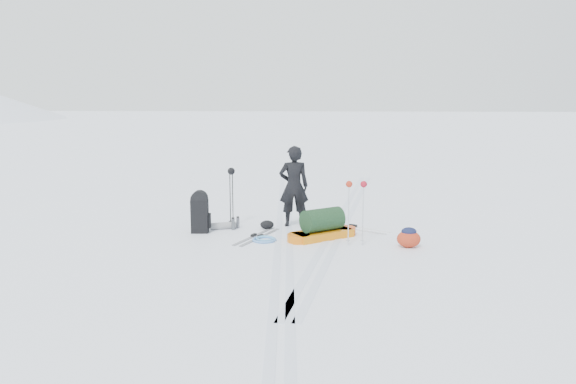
{
  "coord_description": "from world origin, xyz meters",
  "views": [
    {
      "loc": [
        0.94,
        -12.05,
        3.03
      ],
      "look_at": [
        0.09,
        0.06,
        0.95
      ],
      "focal_mm": 35.0,
      "sensor_mm": 36.0,
      "label": 1
    }
  ],
  "objects_px": {
    "skier": "(294,186)",
    "pulk_sled": "(322,227)",
    "ski_poles_black": "(231,178)",
    "expedition_rucksack": "(203,213)"
  },
  "relations": [
    {
      "from": "expedition_rucksack",
      "to": "ski_poles_black",
      "type": "height_order",
      "value": "ski_poles_black"
    },
    {
      "from": "pulk_sled",
      "to": "ski_poles_black",
      "type": "height_order",
      "value": "ski_poles_black"
    },
    {
      "from": "skier",
      "to": "expedition_rucksack",
      "type": "xyz_separation_m",
      "value": [
        -2.0,
        -0.75,
        -0.51
      ]
    },
    {
      "from": "ski_poles_black",
      "to": "pulk_sled",
      "type": "bearing_deg",
      "value": -43.77
    },
    {
      "from": "expedition_rucksack",
      "to": "skier",
      "type": "bearing_deg",
      "value": 16.42
    },
    {
      "from": "skier",
      "to": "ski_poles_black",
      "type": "xyz_separation_m",
      "value": [
        -1.46,
        -0.08,
        0.19
      ]
    },
    {
      "from": "pulk_sled",
      "to": "ski_poles_black",
      "type": "xyz_separation_m",
      "value": [
        -2.14,
        1.03,
        0.89
      ]
    },
    {
      "from": "skier",
      "to": "pulk_sled",
      "type": "xyz_separation_m",
      "value": [
        0.68,
        -1.11,
        -0.7
      ]
    },
    {
      "from": "skier",
      "to": "expedition_rucksack",
      "type": "relative_size",
      "value": 1.98
    },
    {
      "from": "pulk_sled",
      "to": "expedition_rucksack",
      "type": "bearing_deg",
      "value": 135.95
    }
  ]
}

